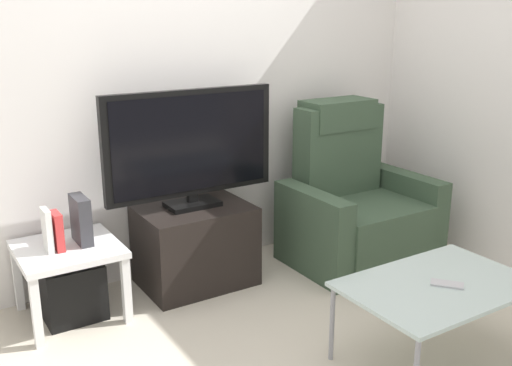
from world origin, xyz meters
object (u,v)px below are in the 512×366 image
object	(u,v)px
book_leftmost	(47,230)
cell_phone	(447,284)
recliner_armchair	(355,206)
game_console	(81,220)
tv_stand	(195,245)
television	(191,146)
subwoofer_box	(71,289)
book_middle	(57,231)
side_table	(68,257)
coffee_table	(438,288)

from	to	relation	value
book_leftmost	cell_phone	bearing A→B (deg)	-43.19
recliner_armchair	game_console	distance (m)	1.84
tv_stand	television	bearing A→B (deg)	90.00
subwoofer_box	tv_stand	bearing A→B (deg)	0.71
subwoofer_box	book_middle	world-z (taller)	book_middle
book_middle	side_table	bearing A→B (deg)	22.04
tv_stand	game_console	world-z (taller)	game_console
tv_stand	cell_phone	xyz separation A→B (m)	(0.62, -1.44, 0.17)
recliner_armchair	subwoofer_box	world-z (taller)	recliner_armchair
cell_phone	coffee_table	bearing A→B (deg)	80.29
television	side_table	distance (m)	0.95
television	recliner_armchair	size ratio (longest dim) A/B	1.01
book_middle	coffee_table	size ratio (longest dim) A/B	0.23
side_table	cell_phone	size ratio (longest dim) A/B	3.60
book_middle	coffee_table	world-z (taller)	book_middle
subwoofer_box	game_console	distance (m)	0.41
television	subwoofer_box	distance (m)	1.07
tv_stand	game_console	size ratio (longest dim) A/B	2.53
recliner_armchair	book_middle	distance (m)	1.97
subwoofer_box	side_table	bearing A→B (deg)	-135.00
recliner_armchair	cell_phone	size ratio (longest dim) A/B	7.20
recliner_armchair	book_middle	xyz separation A→B (m)	(-1.96, 0.18, 0.15)
cell_phone	side_table	bearing A→B (deg)	96.16
tv_stand	book_middle	bearing A→B (deg)	-177.96
coffee_table	subwoofer_box	bearing A→B (deg)	134.75
side_table	book_leftmost	size ratio (longest dim) A/B	2.27
tv_stand	coffee_table	bearing A→B (deg)	-66.92
cell_phone	book_leftmost	bearing A→B (deg)	98.54
television	book_leftmost	world-z (taller)	television
side_table	game_console	bearing A→B (deg)	6.34
side_table	game_console	size ratio (longest dim) A/B	2.02
book_middle	game_console	world-z (taller)	game_console
tv_stand	television	size ratio (longest dim) A/B	0.62
subwoofer_box	book_leftmost	xyz separation A→B (m)	(-0.10, -0.02, 0.38)
television	subwoofer_box	world-z (taller)	television
recliner_armchair	side_table	xyz separation A→B (m)	(-1.91, 0.20, -0.02)
television	coffee_table	xyz separation A→B (m)	(0.60, -1.42, -0.50)
subwoofer_box	book_middle	xyz separation A→B (m)	(-0.05, -0.02, 0.37)
recliner_armchair	subwoofer_box	bearing A→B (deg)	165.82
book_middle	coffee_table	bearing A→B (deg)	-43.83
book_middle	game_console	size ratio (longest dim) A/B	0.78
subwoofer_box	book_middle	distance (m)	0.37
book_middle	subwoofer_box	bearing A→B (deg)	22.04
tv_stand	recliner_armchair	distance (m)	1.15
tv_stand	book_leftmost	world-z (taller)	book_leftmost
television	game_console	world-z (taller)	television
coffee_table	recliner_armchair	bearing A→B (deg)	66.10
tv_stand	game_console	xyz separation A→B (m)	(-0.69, 0.00, 0.30)
subwoofer_box	book_leftmost	world-z (taller)	book_leftmost
television	book_middle	size ratio (longest dim) A/B	5.21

